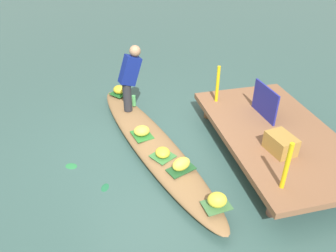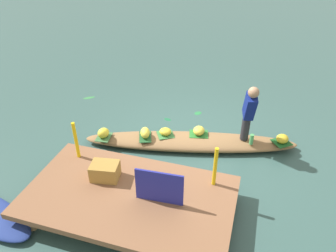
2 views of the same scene
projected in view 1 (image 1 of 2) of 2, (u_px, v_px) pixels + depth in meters
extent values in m
plane|color=#345550|center=(152.00, 149.00, 5.61)|extent=(40.00, 40.00, 0.00)
cube|color=brown|center=(276.00, 134.00, 5.41)|extent=(3.20, 1.80, 0.10)
cylinder|color=brown|center=(208.00, 111.00, 6.42)|extent=(0.14, 0.14, 0.29)
cylinder|color=brown|center=(273.00, 206.00, 4.33)|extent=(0.14, 0.14, 0.29)
cylinder|color=#89734E|center=(275.00, 102.00, 6.70)|extent=(0.14, 0.14, 0.29)
ellipsoid|color=olive|center=(152.00, 144.00, 5.55)|extent=(4.31, 1.67, 0.23)
cube|color=#3F6F3F|center=(217.00, 205.00, 4.23)|extent=(0.31, 0.38, 0.01)
ellipsoid|color=yellow|center=(217.00, 200.00, 4.18)|extent=(0.26, 0.29, 0.20)
cube|color=#2B752D|center=(142.00, 135.00, 5.57)|extent=(0.43, 0.37, 0.01)
ellipsoid|color=yellow|center=(142.00, 131.00, 5.52)|extent=(0.24, 0.28, 0.17)
cube|color=#21542A|center=(181.00, 169.00, 4.82)|extent=(0.37, 0.47, 0.01)
ellipsoid|color=#F8DE47|center=(181.00, 164.00, 4.77)|extent=(0.28, 0.34, 0.20)
cube|color=#1C5A25|center=(119.00, 93.00, 6.84)|extent=(0.45, 0.45, 0.01)
ellipsoid|color=gold|center=(119.00, 90.00, 6.80)|extent=(0.33, 0.33, 0.17)
cube|color=#3C7D3E|center=(163.00, 156.00, 5.08)|extent=(0.43, 0.43, 0.01)
ellipsoid|color=yellow|center=(163.00, 152.00, 5.04)|extent=(0.28, 0.27, 0.14)
cylinder|color=#28282D|center=(127.00, 97.00, 6.13)|extent=(0.16, 0.16, 0.55)
cube|color=navy|center=(130.00, 70.00, 5.88)|extent=(0.28, 0.47, 0.58)
sphere|color=#9E7556|center=(135.00, 51.00, 5.74)|extent=(0.20, 0.20, 0.20)
cylinder|color=#4FA95A|center=(134.00, 101.00, 6.37)|extent=(0.08, 0.08, 0.21)
cube|color=navy|center=(265.00, 102.00, 5.64)|extent=(0.72, 0.07, 0.56)
cylinder|color=yellow|center=(218.00, 84.00, 6.05)|extent=(0.06, 0.06, 0.70)
cylinder|color=yellow|center=(287.00, 166.00, 4.10)|extent=(0.06, 0.06, 0.70)
cube|color=#A47B36|center=(281.00, 144.00, 4.86)|extent=(0.49, 0.39, 0.28)
ellipsoid|color=#1E643D|center=(105.00, 187.00, 4.83)|extent=(0.21, 0.16, 0.01)
ellipsoid|color=#287B40|center=(71.00, 166.00, 5.24)|extent=(0.23, 0.24, 0.01)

